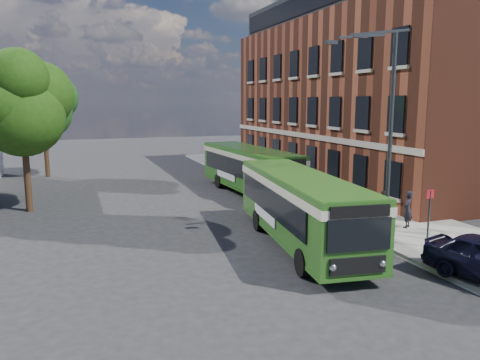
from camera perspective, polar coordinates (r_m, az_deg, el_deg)
name	(u,v)px	position (r m, az deg, el deg)	size (l,w,h in m)	color
ground	(262,236)	(21.51, 2.74, -6.81)	(120.00, 120.00, 0.00)	#252528
pavement	(314,192)	(31.47, 8.95, -1.50)	(6.00, 48.00, 0.15)	gray
kerb_line	(271,197)	(30.16, 3.86, -2.03)	(0.12, 48.00, 0.01)	beige
brick_office	(371,89)	(38.02, 15.72, 10.60)	(12.10, 26.00, 14.20)	maroon
street_lamp	(384,131)	(21.34, 17.11, 5.73)	(2.96, 2.38, 9.00)	#343638
bus_stop_sign	(429,214)	(20.60, 22.03, -3.92)	(0.35, 0.08, 2.52)	#343638
bus_front	(300,203)	(19.93, 7.37, -2.76)	(3.88, 11.03, 3.02)	#2C631D
bus_rear	(249,166)	(30.86, 1.16, 1.70)	(3.18, 11.22, 3.02)	#246016
pedestrian_a	(407,209)	(23.44, 19.73, -3.40)	(0.64, 0.42, 1.76)	black
pedestrian_b	(383,210)	(22.93, 17.02, -3.46)	(0.88, 0.69, 1.81)	black
tree_left	(23,103)	(27.96, -24.95, 8.51)	(5.21, 4.95, 8.80)	#351F13
tree_right	(44,103)	(40.48, -22.80, 8.66)	(5.17, 4.92, 8.74)	#351F13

